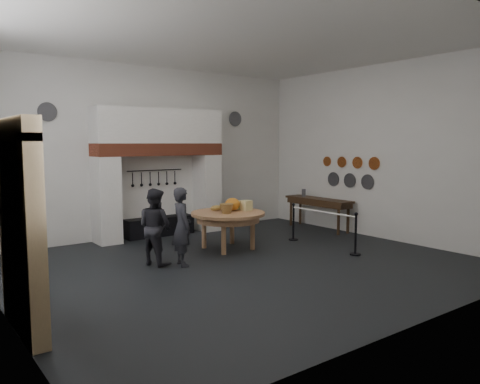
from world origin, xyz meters
TOP-DOWN VIEW (x-y plane):
  - floor at (0.00, 0.00)m, footprint 9.00×8.00m
  - ceiling at (0.00, 0.00)m, footprint 9.00×8.00m
  - wall_back at (0.00, 4.00)m, footprint 9.00×0.02m
  - wall_front at (0.00, -4.00)m, footprint 9.00×0.02m
  - wall_right at (4.50, 0.00)m, footprint 0.02×8.00m
  - chimney_pier_left at (-1.48, 3.65)m, footprint 0.55×0.70m
  - chimney_pier_right at (1.48, 3.65)m, footprint 0.55×0.70m
  - hearth_brick_band at (0.00, 3.65)m, footprint 3.50×0.72m
  - chimney_hood at (0.00, 3.65)m, footprint 3.50×0.70m
  - iron_range at (0.00, 3.72)m, footprint 1.90×0.45m
  - utensil_rail at (0.00, 3.92)m, footprint 1.60×0.02m
  - door_recess at (-4.47, -1.00)m, footprint 0.04×1.10m
  - door_jamb_near at (-4.38, -1.70)m, footprint 0.22×0.30m
  - door_jamb_far at (-4.38, -0.30)m, footprint 0.22×0.30m
  - door_lintel at (-4.38, -1.00)m, footprint 0.22×1.70m
  - work_table at (0.56, 1.32)m, footprint 1.94×1.94m
  - pumpkin at (0.76, 1.42)m, footprint 0.36×0.36m
  - cheese_block_big at (1.06, 1.27)m, footprint 0.22×0.22m
  - cheese_block_small at (1.04, 1.57)m, footprint 0.18×0.18m
  - wicker_basket at (0.41, 1.17)m, footprint 0.36×0.36m
  - bread_loaf at (0.46, 1.67)m, footprint 0.31×0.18m
  - visitor_near at (-1.05, 0.66)m, footprint 0.48×0.64m
  - visitor_far at (-1.45, 1.06)m, footprint 0.82×0.92m
  - side_table at (4.10, 1.82)m, footprint 0.55×2.20m
  - pewter_jug at (4.10, 2.42)m, footprint 0.12×0.12m
  - copper_pan_a at (4.46, 0.20)m, footprint 0.03×0.34m
  - copper_pan_b at (4.46, 0.75)m, footprint 0.03×0.32m
  - copper_pan_c at (4.46, 1.30)m, footprint 0.03×0.30m
  - copper_pan_d at (4.46, 1.85)m, footprint 0.03×0.28m
  - pewter_plate_left at (4.46, 0.40)m, footprint 0.03×0.40m
  - pewter_plate_mid at (4.46, 1.00)m, footprint 0.03×0.40m
  - pewter_plate_right at (4.46, 1.60)m, footprint 0.03×0.40m
  - pewter_plate_back_left at (-2.70, 3.96)m, footprint 0.44×0.03m
  - pewter_plate_back_right at (2.70, 3.96)m, footprint 0.44×0.03m
  - barrier_post_near at (2.48, -0.86)m, footprint 0.05×0.05m
  - barrier_post_far at (2.48, 1.14)m, footprint 0.05×0.05m
  - barrier_rope at (2.48, 0.14)m, footprint 0.04×2.00m

SIDE VIEW (x-z plane):
  - floor at x=0.00m, z-range -0.01..0.01m
  - iron_range at x=0.00m, z-range 0.00..0.50m
  - barrier_post_near at x=2.48m, z-range 0.00..0.90m
  - barrier_post_far at x=2.48m, z-range 0.00..0.90m
  - visitor_far at x=-1.45m, z-range 0.00..1.57m
  - visitor_near at x=-1.05m, z-range 0.00..1.60m
  - work_table at x=0.56m, z-range 0.80..0.88m
  - barrier_rope at x=2.48m, z-range 0.83..0.87m
  - side_table at x=4.10m, z-range 0.84..0.90m
  - bread_loaf at x=0.46m, z-range 0.87..1.01m
  - cheese_block_small at x=1.04m, z-range 0.88..1.07m
  - wicker_basket at x=0.41m, z-range 0.88..1.09m
  - cheese_block_big at x=1.06m, z-range 0.88..1.11m
  - pewter_jug at x=4.10m, z-range 0.90..1.12m
  - pumpkin at x=0.76m, z-range 0.88..1.18m
  - chimney_pier_left at x=-1.48m, z-range 0.00..2.15m
  - chimney_pier_right at x=1.48m, z-range 0.00..2.15m
  - door_recess at x=-4.47m, z-range 0.00..2.50m
  - door_jamb_near at x=-4.38m, z-range 0.00..2.60m
  - door_jamb_far at x=-4.38m, z-range 0.00..2.60m
  - pewter_plate_left at x=4.46m, z-range 1.25..1.65m
  - pewter_plate_mid at x=4.46m, z-range 1.25..1.65m
  - pewter_plate_right at x=4.46m, z-range 1.25..1.65m
  - utensil_rail at x=0.00m, z-range 1.74..1.76m
  - copper_pan_b at x=4.46m, z-range 1.79..2.11m
  - copper_pan_d at x=4.46m, z-range 1.81..2.09m
  - copper_pan_a at x=4.46m, z-range 1.78..2.12m
  - copper_pan_c at x=4.46m, z-range 1.80..2.10m
  - wall_back at x=0.00m, z-range 0.00..4.50m
  - wall_front at x=0.00m, z-range 0.00..4.50m
  - wall_right at x=4.50m, z-range 0.00..4.50m
  - hearth_brick_band at x=0.00m, z-range 2.15..2.47m
  - door_lintel at x=-4.38m, z-range 2.50..2.80m
  - chimney_hood at x=0.00m, z-range 2.47..3.37m
  - pewter_plate_back_left at x=-2.70m, z-range 2.98..3.42m
  - pewter_plate_back_right at x=2.70m, z-range 2.98..3.42m
  - ceiling at x=0.00m, z-range 4.49..4.51m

